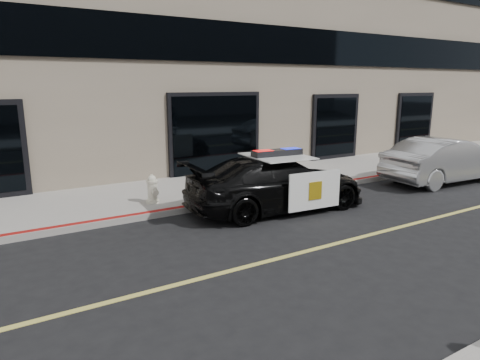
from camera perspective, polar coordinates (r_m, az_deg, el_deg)
ground at (r=10.33m, az=20.81°, el=-5.84°), size 120.00×120.00×0.00m
sidewalk_n at (r=13.99m, az=3.73°, el=0.01°), size 60.00×3.50×0.15m
building_n at (r=18.42m, az=-6.14°, el=21.55°), size 60.00×7.00×12.00m
police_car at (r=10.84m, az=4.91°, el=-0.38°), size 2.67×5.03×1.55m
silver_sedan at (r=15.33m, az=25.69°, el=2.39°), size 2.08×4.62×1.46m
fire_hydrant at (r=11.15m, az=-11.60°, el=-1.27°), size 0.34×0.47×0.74m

